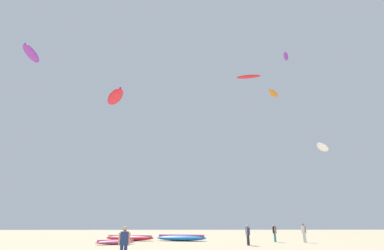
{
  "coord_description": "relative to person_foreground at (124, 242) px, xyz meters",
  "views": [
    {
      "loc": [
        -0.79,
        -10.78,
        1.87
      ],
      "look_at": [
        0.0,
        15.97,
        11.07
      ],
      "focal_mm": 26.3,
      "sensor_mm": 36.0,
      "label": 1
    }
  ],
  "objects": [
    {
      "name": "person_foreground",
      "position": [
        0.0,
        0.0,
        0.0
      ],
      "size": [
        0.54,
        0.37,
        1.65
      ],
      "rotation": [
        0.0,
        0.0,
        1.68
      ],
      "color": "navy",
      "rests_on": "ground"
    },
    {
      "name": "person_midground",
      "position": [
        11.62,
        14.57,
        -0.04
      ],
      "size": [
        0.36,
        0.52,
        1.58
      ],
      "rotation": [
        0.0,
        0.0,
        6.27
      ],
      "color": "teal",
      "rests_on": "ground"
    },
    {
      "name": "person_left",
      "position": [
        14.18,
        13.78,
        0.04
      ],
      "size": [
        0.39,
        0.54,
        1.72
      ],
      "rotation": [
        0.0,
        0.0,
        3.5
      ],
      "color": "silver",
      "rests_on": "ground"
    },
    {
      "name": "person_right",
      "position": [
        8.17,
        10.72,
        -0.02
      ],
      "size": [
        0.37,
        0.45,
        1.61
      ],
      "rotation": [
        0.0,
        0.0,
        5.63
      ],
      "color": "#2D2D33",
      "rests_on": "ground"
    },
    {
      "name": "kite_grounded_near",
      "position": [
        2.58,
        16.38,
        -0.66
      ],
      "size": [
        5.37,
        2.75,
        0.63
      ],
      "color": "blue",
      "rests_on": "ground"
    },
    {
      "name": "kite_grounded_mid",
      "position": [
        -3.03,
        11.93,
        -0.77
      ],
      "size": [
        3.47,
        2.2,
        0.4
      ],
      "color": "#E5598C",
      "rests_on": "ground"
    },
    {
      "name": "kite_grounded_far",
      "position": [
        -2.72,
        16.9,
        -0.67
      ],
      "size": [
        5.27,
        2.41,
        0.63
      ],
      "color": "red",
      "rests_on": "ground"
    },
    {
      "name": "kite_aloft_0",
      "position": [
        -14.54,
        13.53,
        18.8
      ],
      "size": [
        1.48,
        3.8,
        0.65
      ],
      "color": "purple"
    },
    {
      "name": "kite_aloft_1",
      "position": [
        -4.09,
        11.23,
        12.53
      ],
      "size": [
        2.98,
        4.27,
        0.63
      ],
      "color": "red"
    },
    {
      "name": "kite_aloft_2",
      "position": [
        17.62,
        14.48,
        8.42
      ],
      "size": [
        3.04,
        4.0,
        0.68
      ],
      "color": "white"
    },
    {
      "name": "kite_aloft_3",
      "position": [
        19.92,
        34.5,
        24.31
      ],
      "size": [
        3.15,
        3.38,
        0.88
      ],
      "color": "orange"
    },
    {
      "name": "kite_aloft_4",
      "position": [
        10.77,
        16.8,
        18.09
      ],
      "size": [
        3.09,
        1.41,
        0.35
      ],
      "color": "red"
    },
    {
      "name": "kite_aloft_5",
      "position": [
        19.4,
        25.25,
        26.64
      ],
      "size": [
        1.93,
        2.7,
        0.64
      ],
      "color": "purple"
    }
  ]
}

